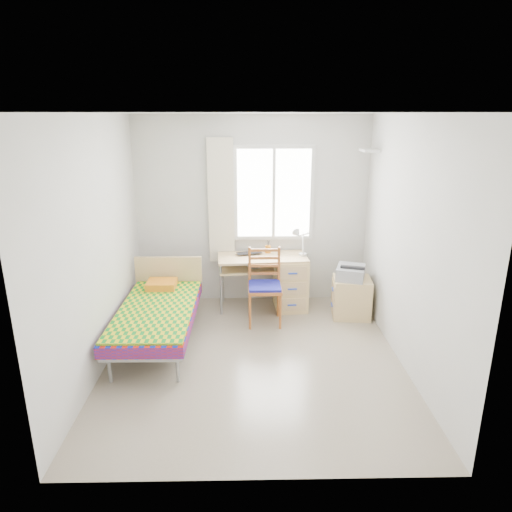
% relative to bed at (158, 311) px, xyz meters
% --- Properties ---
extents(floor, '(3.50, 3.50, 0.00)m').
position_rel_bed_xyz_m(floor, '(1.12, -0.45, -0.39)').
color(floor, '#BCAD93').
rests_on(floor, ground).
extents(ceiling, '(3.50, 3.50, 0.00)m').
position_rel_bed_xyz_m(ceiling, '(1.12, -0.45, 2.21)').
color(ceiling, white).
rests_on(ceiling, wall_back).
extents(wall_back, '(3.20, 0.00, 3.20)m').
position_rel_bed_xyz_m(wall_back, '(1.12, 1.30, 0.91)').
color(wall_back, silver).
rests_on(wall_back, ground).
extents(wall_left, '(0.00, 3.50, 3.50)m').
position_rel_bed_xyz_m(wall_left, '(-0.48, -0.45, 0.91)').
color(wall_left, silver).
rests_on(wall_left, ground).
extents(wall_right, '(0.00, 3.50, 3.50)m').
position_rel_bed_xyz_m(wall_right, '(2.72, -0.45, 0.91)').
color(wall_right, silver).
rests_on(wall_right, ground).
extents(window, '(1.10, 0.04, 1.30)m').
position_rel_bed_xyz_m(window, '(1.42, 1.28, 1.16)').
color(window, white).
rests_on(window, wall_back).
extents(curtain, '(0.35, 0.05, 1.70)m').
position_rel_bed_xyz_m(curtain, '(0.70, 1.23, 1.06)').
color(curtain, beige).
rests_on(curtain, wall_back).
extents(floating_shelf, '(0.20, 0.32, 0.03)m').
position_rel_bed_xyz_m(floating_shelf, '(2.61, 0.95, 1.76)').
color(floating_shelf, white).
rests_on(floating_shelf, wall_right).
extents(bed, '(0.88, 1.84, 0.80)m').
position_rel_bed_xyz_m(bed, '(0.00, 0.00, 0.00)').
color(bed, '#989CA1').
rests_on(bed, floor).
extents(desk, '(1.24, 0.64, 0.75)m').
position_rel_bed_xyz_m(desk, '(1.57, 0.96, 0.02)').
color(desk, tan).
rests_on(desk, floor).
extents(chair, '(0.42, 0.42, 0.98)m').
position_rel_bed_xyz_m(chair, '(1.27, 0.53, 0.16)').
color(chair, '#97401D').
rests_on(chair, floor).
extents(cabinet, '(0.53, 0.48, 0.53)m').
position_rel_bed_xyz_m(cabinet, '(2.42, 0.66, -0.12)').
color(cabinet, '#D8C06E').
rests_on(cabinet, floor).
extents(printer, '(0.45, 0.49, 0.17)m').
position_rel_bed_xyz_m(printer, '(2.40, 0.67, 0.23)').
color(printer, '#AAABB2').
rests_on(printer, cabinet).
extents(laptop, '(0.39, 0.31, 0.03)m').
position_rel_bed_xyz_m(laptop, '(1.09, 1.02, 0.37)').
color(laptop, black).
rests_on(laptop, desk).
extents(pen_cup, '(0.09, 0.09, 0.10)m').
position_rel_bed_xyz_m(pen_cup, '(1.34, 1.14, 0.41)').
color(pen_cup, orange).
rests_on(pen_cup, desk).
extents(task_lamp, '(0.23, 0.32, 0.42)m').
position_rel_bed_xyz_m(task_lamp, '(1.74, 0.87, 0.62)').
color(task_lamp, white).
rests_on(task_lamp, desk).
extents(book, '(0.24, 0.26, 0.02)m').
position_rel_bed_xyz_m(book, '(1.07, 0.97, 0.20)').
color(book, gray).
rests_on(book, desk).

